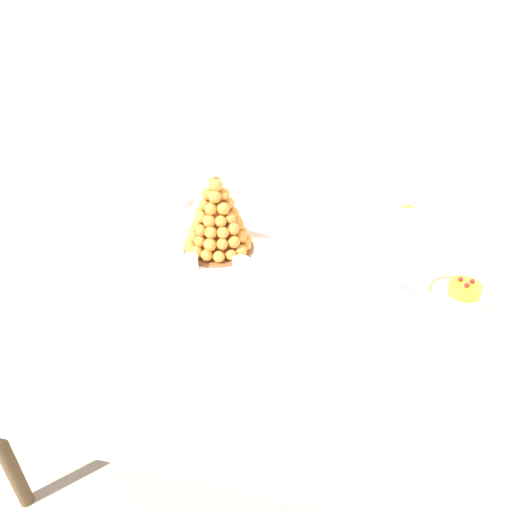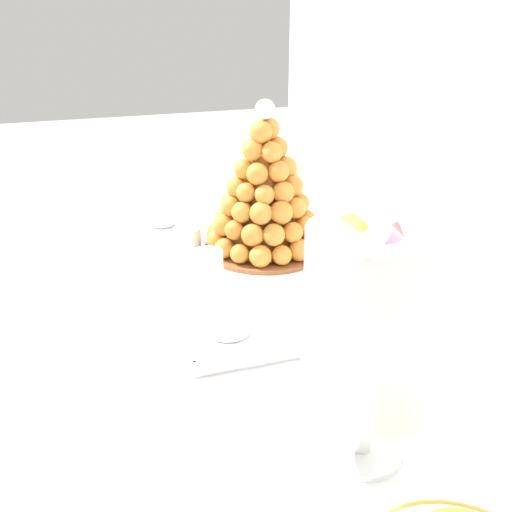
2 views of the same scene
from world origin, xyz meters
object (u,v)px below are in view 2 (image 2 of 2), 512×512
(serving_tray, at_px, (243,262))
(croquembouche, at_px, (265,195))
(dessert_cup_left, at_px, (161,212))
(dessert_cup_mid_right, at_px, (229,316))
(dessert_cup_centre, at_px, (208,269))
(wine_glass, at_px, (295,169))
(macaron_goblet, at_px, (371,320))
(dessert_cup_mid_left, at_px, (188,240))

(serving_tray, xyz_separation_m, croquembouche, (-0.03, 0.05, 0.11))
(dessert_cup_left, bearing_deg, dessert_cup_mid_right, 0.34)
(dessert_cup_mid_right, bearing_deg, serving_tray, 157.86)
(dessert_cup_centre, height_order, wine_glass, wine_glass)
(dessert_cup_centre, relative_size, macaron_goblet, 0.22)
(dessert_cup_mid_right, height_order, wine_glass, wine_glass)
(serving_tray, distance_m, wine_glass, 0.28)
(macaron_goblet, bearing_deg, dessert_cup_left, -175.08)
(serving_tray, height_order, dessert_cup_left, dessert_cup_left)
(macaron_goblet, height_order, wine_glass, macaron_goblet)
(macaron_goblet, relative_size, wine_glass, 1.71)
(dessert_cup_mid_right, xyz_separation_m, wine_glass, (-0.43, 0.28, 0.08))
(croquembouche, relative_size, wine_glass, 1.75)
(wine_glass, bearing_deg, dessert_cup_mid_left, -67.32)
(serving_tray, relative_size, dessert_cup_mid_right, 10.94)
(dessert_cup_centre, bearing_deg, macaron_goblet, 6.31)
(dessert_cup_mid_left, bearing_deg, croquembouche, 70.87)
(dessert_cup_mid_left, height_order, dessert_cup_mid_right, dessert_cup_mid_right)
(croquembouche, distance_m, macaron_goblet, 0.57)
(croquembouche, xyz_separation_m, macaron_goblet, (0.56, -0.09, 0.05))
(dessert_cup_left, height_order, wine_glass, wine_glass)
(dessert_cup_left, xyz_separation_m, dessert_cup_mid_right, (0.48, 0.00, -0.00))
(dessert_cup_mid_right, bearing_deg, dessert_cup_left, -179.66)
(serving_tray, xyz_separation_m, macaron_goblet, (0.53, -0.04, 0.16))
(croquembouche, xyz_separation_m, dessert_cup_left, (-0.21, -0.16, -0.08))
(dessert_cup_centre, height_order, macaron_goblet, macaron_goblet)
(dessert_cup_mid_right, xyz_separation_m, macaron_goblet, (0.28, 0.06, 0.13))
(dessert_cup_left, bearing_deg, croquembouche, 36.69)
(dessert_cup_left, distance_m, dessert_cup_mid_left, 0.16)
(dessert_cup_left, height_order, dessert_cup_centre, dessert_cup_centre)
(serving_tray, xyz_separation_m, dessert_cup_mid_left, (-0.08, -0.08, 0.02))
(dessert_cup_mid_right, bearing_deg, wine_glass, 147.32)
(macaron_goblet, bearing_deg, dessert_cup_mid_left, -175.60)
(wine_glass, bearing_deg, serving_tray, -43.34)
(dessert_cup_left, relative_size, dessert_cup_mid_left, 1.16)
(wine_glass, bearing_deg, dessert_cup_centre, -44.58)
(dessert_cup_mid_left, relative_size, macaron_goblet, 0.18)
(dessert_cup_mid_right, distance_m, wine_glass, 0.52)
(dessert_cup_mid_right, height_order, macaron_goblet, macaron_goblet)
(serving_tray, distance_m, dessert_cup_centre, 0.12)
(dessert_cup_left, distance_m, macaron_goblet, 0.78)
(dessert_cup_left, xyz_separation_m, macaron_goblet, (0.77, 0.07, 0.13))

